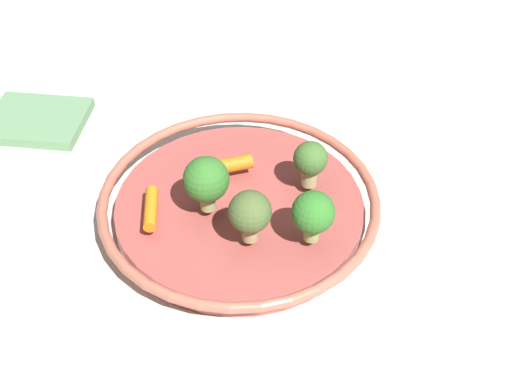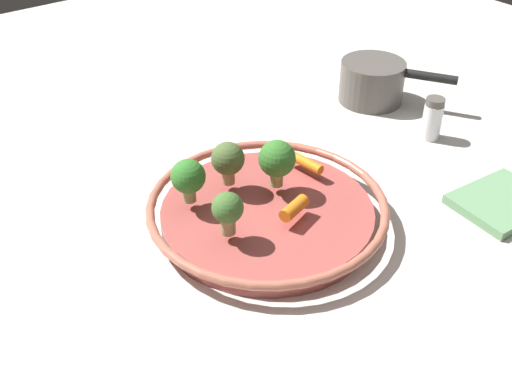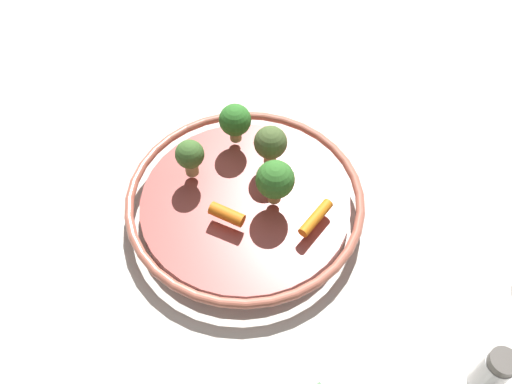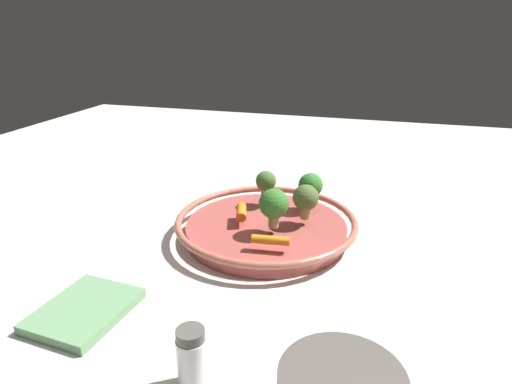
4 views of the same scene
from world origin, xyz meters
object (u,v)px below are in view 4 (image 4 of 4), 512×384
object	(u,v)px
serving_bowl	(266,226)
broccoli_floret_edge	(306,198)
baby_carrot_left	(271,240)
broccoli_floret_mid	(311,186)
baby_carrot_back	(241,212)
dish_towel	(84,310)
broccoli_floret_small	(274,204)
salt_shaker	(192,359)
broccoli_floret_large	(266,182)

from	to	relation	value
serving_bowl	broccoli_floret_edge	distance (m)	0.09
serving_bowl	broccoli_floret_edge	xyz separation A→B (m)	(0.02, -0.07, 0.06)
baby_carrot_left	broccoli_floret_mid	xyz separation A→B (m)	(0.18, -0.03, 0.03)
serving_bowl	broccoli_floret_mid	size ratio (longest dim) A/B	5.28
baby_carrot_back	broccoli_floret_edge	distance (m)	0.12
baby_carrot_left	dish_towel	xyz separation A→B (m)	(-0.20, 0.21, -0.04)
serving_bowl	broccoli_floret_edge	size ratio (longest dim) A/B	5.21
serving_bowl	broccoli_floret_small	world-z (taller)	broccoli_floret_small
salt_shaker	broccoli_floret_mid	bearing A→B (deg)	-6.09
baby_carrot_back	broccoli_floret_mid	distance (m)	0.15
baby_carrot_back	broccoli_floret_large	distance (m)	0.10
broccoli_floret_small	baby_carrot_back	bearing A→B (deg)	70.07
baby_carrot_back	baby_carrot_left	size ratio (longest dim) A/B	0.78
broccoli_floret_mid	dish_towel	world-z (taller)	broccoli_floret_mid
serving_bowl	baby_carrot_back	distance (m)	0.05
baby_carrot_back	salt_shaker	distance (m)	0.36
broccoli_floret_large	dish_towel	world-z (taller)	broccoli_floret_large
baby_carrot_left	broccoli_floret_edge	distance (m)	0.12
broccoli_floret_edge	broccoli_floret_mid	world-z (taller)	same
broccoli_floret_small	dish_towel	world-z (taller)	broccoli_floret_small
salt_shaker	broccoli_floret_small	bearing A→B (deg)	-0.90
broccoli_floret_edge	broccoli_floret_small	world-z (taller)	broccoli_floret_small
baby_carrot_back	salt_shaker	world-z (taller)	salt_shaker
baby_carrot_left	broccoli_floret_small	xyz separation A→B (m)	(0.06, 0.01, 0.03)
broccoli_floret_large	broccoli_floret_mid	size ratio (longest dim) A/B	0.94
salt_shaker	dish_towel	world-z (taller)	salt_shaker
broccoli_floret_mid	baby_carrot_back	bearing A→B (deg)	130.37
baby_carrot_left	broccoli_floret_small	distance (m)	0.07
baby_carrot_left	broccoli_floret_edge	xyz separation A→B (m)	(0.11, -0.03, 0.03)
broccoli_floret_large	broccoli_floret_mid	world-z (taller)	broccoli_floret_mid
baby_carrot_left	salt_shaker	bearing A→B (deg)	176.44
baby_carrot_left	broccoli_floret_mid	distance (m)	0.19
broccoli_floret_large	broccoli_floret_edge	world-z (taller)	broccoli_floret_edge
baby_carrot_back	broccoli_floret_edge	world-z (taller)	broccoli_floret_edge
baby_carrot_left	broccoli_floret_large	size ratio (longest dim) A/B	1.04
broccoli_floret_large	broccoli_floret_small	distance (m)	0.12
broccoli_floret_mid	salt_shaker	bearing A→B (deg)	173.91
broccoli_floret_small	salt_shaker	distance (m)	0.34
broccoli_floret_large	broccoli_floret_mid	distance (m)	0.09
salt_shaker	baby_carrot_left	bearing A→B (deg)	-3.56
serving_bowl	salt_shaker	world-z (taller)	salt_shaker
baby_carrot_back	broccoli_floret_large	bearing A→B (deg)	-12.84
serving_bowl	broccoli_floret_small	xyz separation A→B (m)	(-0.03, -0.02, 0.06)
baby_carrot_back	broccoli_floret_edge	xyz separation A→B (m)	(0.03, -0.11, 0.03)
baby_carrot_back	broccoli_floret_small	xyz separation A→B (m)	(-0.02, -0.07, 0.03)
serving_bowl	broccoli_floret_large	size ratio (longest dim) A/B	5.59
broccoli_floret_small	salt_shaker	world-z (taller)	broccoli_floret_small
broccoli_floret_edge	serving_bowl	bearing A→B (deg)	103.43
broccoli_floret_small	broccoli_floret_mid	distance (m)	0.12
broccoli_floret_small	broccoli_floret_mid	world-z (taller)	broccoli_floret_small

